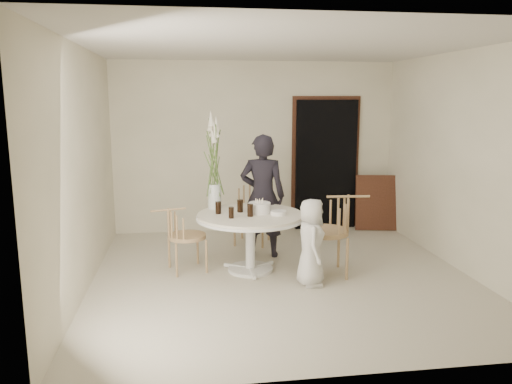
{
  "coord_description": "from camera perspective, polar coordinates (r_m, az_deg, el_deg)",
  "views": [
    {
      "loc": [
        -1.12,
        -5.66,
        2.12
      ],
      "look_at": [
        -0.27,
        0.3,
        0.99
      ],
      "focal_mm": 35.0,
      "sensor_mm": 36.0,
      "label": 1
    }
  ],
  "objects": [
    {
      "name": "chair_right",
      "position": [
        6.12,
        9.18,
        -3.52
      ],
      "size": [
        0.62,
        0.58,
        0.99
      ],
      "rotation": [
        0.0,
        0.0,
        -1.65
      ],
      "color": "tan",
      "rests_on": "ground"
    },
    {
      "name": "cola_tumbler_a",
      "position": [
        5.89,
        -2.85,
        -2.37
      ],
      "size": [
        0.07,
        0.07,
        0.13
      ],
      "primitive_type": "cylinder",
      "rotation": [
        0.0,
        0.0,
        -0.13
      ],
      "color": "black",
      "rests_on": "table"
    },
    {
      "name": "doorway",
      "position": [
        8.24,
        7.98,
        3.07
      ],
      "size": [
        1.0,
        0.1,
        2.1
      ],
      "primitive_type": "cube",
      "color": "black",
      "rests_on": "ground"
    },
    {
      "name": "door_trim",
      "position": [
        8.27,
        7.91,
        3.52
      ],
      "size": [
        1.12,
        0.03,
        2.22
      ],
      "primitive_type": "cube",
      "color": "#532B1C",
      "rests_on": "ground"
    },
    {
      "name": "boy",
      "position": [
        5.75,
        6.31,
        -5.74
      ],
      "size": [
        0.37,
        0.52,
        1.01
      ],
      "primitive_type": "imported",
      "rotation": [
        0.0,
        0.0,
        1.47
      ],
      "color": "silver",
      "rests_on": "ground"
    },
    {
      "name": "cola_tumbler_d",
      "position": [
        6.2,
        -1.83,
        -1.59
      ],
      "size": [
        0.09,
        0.09,
        0.16
      ],
      "primitive_type": "cylinder",
      "rotation": [
        0.0,
        0.0,
        0.25
      ],
      "color": "black",
      "rests_on": "table"
    },
    {
      "name": "ground",
      "position": [
        6.14,
        2.96,
        -9.56
      ],
      "size": [
        4.5,
        4.5,
        0.0
      ],
      "primitive_type": "plane",
      "color": "beige",
      "rests_on": "ground"
    },
    {
      "name": "chair_far",
      "position": [
        7.44,
        -0.24,
        -1.26
      ],
      "size": [
        0.62,
        0.65,
        0.91
      ],
      "rotation": [
        0.0,
        0.0,
        -0.38
      ],
      "color": "tan",
      "rests_on": "ground"
    },
    {
      "name": "flower_vase",
      "position": [
        6.33,
        -4.81,
        3.35
      ],
      "size": [
        0.17,
        0.17,
        1.25
      ],
      "rotation": [
        0.0,
        0.0,
        0.43
      ],
      "color": "silver",
      "rests_on": "table"
    },
    {
      "name": "cola_tumbler_c",
      "position": [
        6.12,
        -4.34,
        -1.79
      ],
      "size": [
        0.07,
        0.07,
        0.15
      ],
      "primitive_type": "cylinder",
      "rotation": [
        0.0,
        0.0,
        -0.04
      ],
      "color": "black",
      "rests_on": "table"
    },
    {
      "name": "table",
      "position": [
        6.14,
        -0.64,
        -3.54
      ],
      "size": [
        1.33,
        1.33,
        0.73
      ],
      "color": "silver",
      "rests_on": "ground"
    },
    {
      "name": "girl",
      "position": [
        6.7,
        0.75,
        -0.45
      ],
      "size": [
        0.68,
        0.53,
        1.66
      ],
      "primitive_type": "imported",
      "rotation": [
        0.0,
        0.0,
        2.9
      ],
      "color": "black",
      "rests_on": "ground"
    },
    {
      "name": "plate_stack",
      "position": [
        6.07,
        2.56,
        -2.39
      ],
      "size": [
        0.24,
        0.24,
        0.05
      ],
      "primitive_type": "cylinder",
      "rotation": [
        0.0,
        0.0,
        0.3
      ],
      "color": "white",
      "rests_on": "table"
    },
    {
      "name": "cola_tumbler_b",
      "position": [
        5.96,
        -0.67,
        -2.1
      ],
      "size": [
        0.09,
        0.09,
        0.15
      ],
      "primitive_type": "cylinder",
      "rotation": [
        0.0,
        0.0,
        0.29
      ],
      "color": "black",
      "rests_on": "table"
    },
    {
      "name": "picture_frame",
      "position": [
        8.37,
        13.6,
        -1.2
      ],
      "size": [
        0.7,
        0.33,
        0.89
      ],
      "primitive_type": "cube",
      "rotation": [
        -0.17,
        0.0,
        -0.19
      ],
      "color": "#532B1C",
      "rests_on": "ground"
    },
    {
      "name": "birthday_cake",
      "position": [
        6.15,
        0.41,
        -1.81
      ],
      "size": [
        0.27,
        0.27,
        0.18
      ],
      "rotation": [
        0.0,
        0.0,
        0.3
      ],
      "color": "white",
      "rests_on": "table"
    },
    {
      "name": "chair_left",
      "position": [
        6.21,
        -8.93,
        -4.36
      ],
      "size": [
        0.56,
        0.53,
        0.82
      ],
      "rotation": [
        0.0,
        0.0,
        1.83
      ],
      "color": "tan",
      "rests_on": "ground"
    },
    {
      "name": "room_shell",
      "position": [
        5.79,
        3.11,
        5.67
      ],
      "size": [
        4.5,
        4.5,
        4.5
      ],
      "color": "silver",
      "rests_on": "ground"
    }
  ]
}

